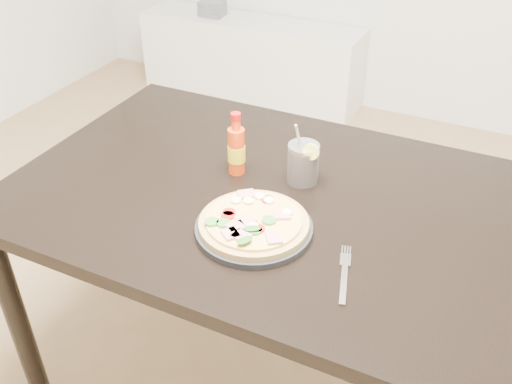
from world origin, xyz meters
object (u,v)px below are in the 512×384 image
at_px(dining_table, 275,219).
at_px(pizza, 253,222).
at_px(plate, 254,228).
at_px(cola_cup, 303,164).
at_px(fork, 345,272).
at_px(hot_sauce_bottle, 236,150).
at_px(media_console, 250,60).

height_order(dining_table, pizza, pizza).
height_order(dining_table, plate, plate).
bearing_deg(cola_cup, fork, -53.88).
distance_m(pizza, cola_cup, 0.26).
relative_size(hot_sauce_bottle, cola_cup, 1.04).
relative_size(plate, hot_sauce_bottle, 1.56).
distance_m(pizza, hot_sauce_bottle, 0.27).
distance_m(fork, media_console, 2.58).
relative_size(pizza, cola_cup, 1.52).
distance_m(plate, media_console, 2.43).
relative_size(plate, cola_cup, 1.62).
bearing_deg(cola_cup, media_console, 119.98).
relative_size(plate, pizza, 1.07).
relative_size(dining_table, fork, 7.54).
relative_size(hot_sauce_bottle, fork, 0.97).
bearing_deg(plate, media_console, 116.45).
bearing_deg(pizza, fork, -10.95).
xyz_separation_m(pizza, fork, (0.24, -0.05, -0.02)).
bearing_deg(pizza, hot_sauce_bottle, 125.80).
bearing_deg(dining_table, media_console, 117.98).
distance_m(plate, pizza, 0.02).
xyz_separation_m(hot_sauce_bottle, cola_cup, (0.18, 0.04, -0.02)).
height_order(plate, cola_cup, cola_cup).
distance_m(hot_sauce_bottle, media_console, 2.19).
xyz_separation_m(dining_table, plate, (0.02, -0.17, 0.09)).
height_order(pizza, fork, pizza).
height_order(hot_sauce_bottle, fork, hot_sauce_bottle).
relative_size(cola_cup, fork, 0.93).
height_order(fork, media_console, fork).
height_order(plate, media_console, plate).
bearing_deg(hot_sauce_bottle, media_console, 115.24).
bearing_deg(media_console, dining_table, -62.02).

